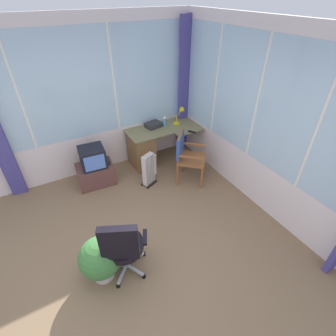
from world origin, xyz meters
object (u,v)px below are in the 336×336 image
Objects in this scene: paper_tray at (153,125)px; wooden_armchair at (185,152)px; spray_bottle at (164,121)px; tv_remote at (192,132)px; desk_lamp at (181,113)px; office_chair at (122,245)px; desk at (145,148)px; space_heater at (149,169)px; potted_plant at (102,258)px; tv_on_stand at (95,168)px.

wooden_armchair is (0.16, -0.93, -0.17)m from paper_tray.
tv_remote is at bearing -57.89° from spray_bottle.
desk_lamp is 2.98m from office_chair.
desk is 3.88× the size of desk_lamp.
wooden_armchair is at bearing -166.34° from tv_remote.
paper_tray is at bearing 103.02° from tv_remote.
tv_remote is 0.78m from paper_tray.
tv_remote is 0.24× the size of space_heater.
desk is at bearing -171.65° from spray_bottle.
desk is 2.51m from potted_plant.
tv_on_stand is at bearing -173.38° from desk.
tv_remote is (0.81, -0.44, 0.34)m from desk.
tv_on_stand is at bearing -176.90° from desk_lamp.
tv_on_stand reaches higher than space_heater.
space_heater is at bearing -122.43° from paper_tray.
potted_plant is (-1.31, -1.39, 0.03)m from space_heater.
spray_bottle is (0.49, 0.07, 0.43)m from desk.
office_chair is (-1.27, -2.10, 0.15)m from desk.
desk_lamp is 0.48× the size of tv_on_stand.
spray_bottle is 0.34× the size of space_heater.
tv_remote is 2.83m from potted_plant.
desk is 1.87× the size of tv_on_stand.
space_heater is (-0.63, 0.19, -0.27)m from wooden_armchair.
tv_remote is 0.61m from spray_bottle.
paper_tray is 0.47× the size of space_heater.
space_heater is at bearing -107.71° from desk.
wooden_armchair reaches higher than tv_remote.
desk_lamp is 1.21× the size of paper_tray.
desk is 1.45× the size of office_chair.
wooden_armchair is 1.25× the size of tv_on_stand.
desk_lamp is 0.37× the size of office_chair.
tv_remote is 0.15× the size of office_chair.
spray_bottle is 2.92m from potted_plant.
desk_lamp is at bearing -15.53° from spray_bottle.
desk is 9.38× the size of tv_remote.
tv_remote reaches higher than potted_plant.
space_heater is (1.07, 1.49, -0.22)m from office_chair.
office_chair is (-2.08, -1.67, -0.19)m from tv_remote.
potted_plant is at bearing -176.52° from tv_remote.
office_chair reaches higher than potted_plant.
potted_plant is (-1.94, -1.20, -0.24)m from wooden_armchair.
potted_plant is (-2.32, -1.57, -0.38)m from tv_remote.
office_chair is (-2.09, -2.08, -0.41)m from desk_lamp.
tv_on_stand is (-1.32, -0.25, -0.43)m from paper_tray.
spray_bottle reaches higher than desk.
desk_lamp is 1.68× the size of spray_bottle.
office_chair reaches higher than tv_remote.
desk_lamp is 0.39× the size of wooden_armchair.
space_heater is at bearing -29.91° from tv_on_stand.
desk_lamp is 0.47m from tv_remote.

